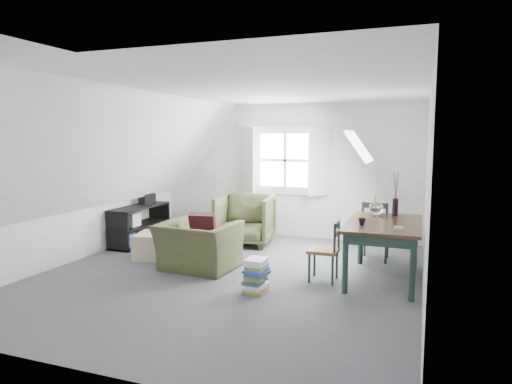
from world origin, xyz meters
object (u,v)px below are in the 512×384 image
at_px(armchair_near, 199,269).
at_px(dining_chair_near, 326,250).
at_px(dining_chair_far, 375,230).
at_px(dining_table, 384,230).
at_px(armchair_far, 245,244).
at_px(ottoman, 156,246).
at_px(media_shelf, 138,227).
at_px(magazine_stack, 256,275).

height_order(armchair_near, dining_chair_near, dining_chair_near).
bearing_deg(dining_chair_near, dining_chair_far, 166.99).
height_order(armchair_near, dining_table, dining_table).
bearing_deg(dining_table, armchair_far, 156.97).
bearing_deg(dining_chair_far, dining_chair_near, 70.52).
relative_size(ottoman, media_shelf, 0.45).
bearing_deg(dining_chair_far, ottoman, 20.28).
height_order(armchair_near, media_shelf, media_shelf).
bearing_deg(ottoman, armchair_near, -19.57).
xyz_separation_m(ottoman, dining_chair_near, (2.71, -0.21, 0.22)).
bearing_deg(ottoman, dining_chair_near, -4.44).
xyz_separation_m(ottoman, magazine_stack, (2.01, -0.94, 0.01)).
height_order(dining_table, dining_chair_far, dining_chair_far).
height_order(dining_chair_far, magazine_stack, dining_chair_far).
xyz_separation_m(dining_table, dining_chair_near, (-0.70, -0.29, -0.26)).
xyz_separation_m(dining_chair_far, dining_chair_near, (-0.50, -1.26, -0.06)).
height_order(dining_chair_far, media_shelf, dining_chair_far).
bearing_deg(magazine_stack, armchair_near, 150.93).
height_order(ottoman, dining_chair_near, dining_chair_near).
bearing_deg(media_shelf, magazine_stack, -32.74).
distance_m(dining_table, media_shelf, 4.31).
height_order(dining_table, magazine_stack, dining_table).
relative_size(ottoman, dining_table, 0.38).
distance_m(ottoman, magazine_stack, 2.21).
height_order(armchair_far, media_shelf, media_shelf).
relative_size(armchair_near, magazine_stack, 2.56).
height_order(ottoman, dining_table, dining_table).
distance_m(armchair_far, ottoman, 1.67).
relative_size(dining_table, magazine_stack, 3.82).
distance_m(dining_table, dining_chair_near, 0.80).
distance_m(dining_table, magazine_stack, 1.80).
bearing_deg(ottoman, dining_table, 1.36).
distance_m(armchair_near, dining_table, 2.64).
relative_size(dining_table, dining_chair_far, 1.69).
xyz_separation_m(dining_table, dining_chair_far, (-0.20, 0.96, -0.20)).
distance_m(armchair_near, magazine_stack, 1.28).
distance_m(dining_chair_near, magazine_stack, 1.04).
xyz_separation_m(armchair_far, magazine_stack, (1.05, -2.29, 0.20)).
bearing_deg(dining_chair_near, dining_table, 121.27).
distance_m(armchair_near, ottoman, 0.97).
relative_size(armchair_far, dining_chair_far, 1.04).
xyz_separation_m(dining_chair_far, magazine_stack, (-1.21, -1.98, -0.27)).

